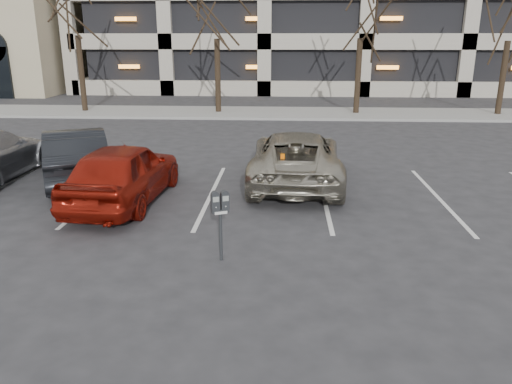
{
  "coord_description": "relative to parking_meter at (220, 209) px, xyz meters",
  "views": [
    {
      "loc": [
        0.41,
        -9.54,
        3.76
      ],
      "look_at": [
        -0.12,
        -0.47,
        0.94
      ],
      "focal_mm": 35.0,
      "sensor_mm": 36.0,
      "label": 1
    }
  ],
  "objects": [
    {
      "name": "car_dark",
      "position": [
        -4.55,
        4.84,
        -0.24
      ],
      "size": [
        3.19,
        4.62,
        1.44
      ],
      "primitive_type": "imported",
      "rotation": [
        0.0,
        0.0,
        3.56
      ],
      "color": "black",
      "rests_on": "ground"
    },
    {
      "name": "parking_meter",
      "position": [
        0.0,
        0.0,
        0.0
      ],
      "size": [
        0.34,
        0.23,
        1.25
      ],
      "rotation": [
        0.0,
        0.0,
        0.39
      ],
      "color": "black",
      "rests_on": "ground"
    },
    {
      "name": "car_red",
      "position": [
        -2.68,
        3.09,
        -0.23
      ],
      "size": [
        1.99,
        4.38,
        1.46
      ],
      "primitive_type": "imported",
      "rotation": [
        0.0,
        0.0,
        3.08
      ],
      "color": "maroon",
      "rests_on": "ground"
    },
    {
      "name": "stall_lines",
      "position": [
        -0.73,
        3.83,
        -0.95
      ],
      "size": [
        16.9,
        5.2,
        0.0
      ],
      "color": "silver",
      "rests_on": "ground"
    },
    {
      "name": "ground",
      "position": [
        0.67,
        1.53,
        -0.96
      ],
      "size": [
        140.0,
        140.0,
        0.0
      ],
      "primitive_type": "plane",
      "color": "#28282B",
      "rests_on": "ground"
    },
    {
      "name": "sidewalk",
      "position": [
        0.67,
        17.53,
        -0.9
      ],
      "size": [
        80.0,
        4.0,
        0.12
      ],
      "primitive_type": "cube",
      "color": "gray",
      "rests_on": "ground"
    },
    {
      "name": "suv_silver",
      "position": [
        1.39,
        4.99,
        -0.26
      ],
      "size": [
        2.45,
        5.09,
        1.41
      ],
      "rotation": [
        0.0,
        0.0,
        3.12
      ],
      "color": "#A6A08E",
      "rests_on": "ground"
    }
  ]
}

